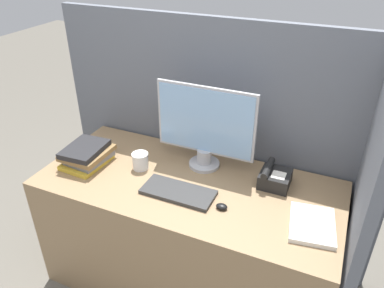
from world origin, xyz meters
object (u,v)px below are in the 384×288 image
(keyboard, at_px, (178,192))
(coffee_cup, at_px, (140,161))
(mouse, at_px, (222,207))
(desk_telephone, at_px, (274,178))
(book_stack, at_px, (87,155))
(monitor, at_px, (205,129))

(keyboard, distance_m, coffee_cup, 0.32)
(mouse, height_order, coffee_cup, coffee_cup)
(keyboard, xyz_separation_m, desk_telephone, (0.43, 0.27, 0.04))
(keyboard, xyz_separation_m, book_stack, (-0.60, 0.04, 0.05))
(keyboard, relative_size, mouse, 6.56)
(book_stack, bearing_deg, monitor, 22.31)
(monitor, distance_m, mouse, 0.45)
(desk_telephone, bearing_deg, book_stack, -167.40)
(coffee_cup, xyz_separation_m, desk_telephone, (0.72, 0.15, -0.00))
(coffee_cup, height_order, desk_telephone, desk_telephone)
(coffee_cup, distance_m, book_stack, 0.32)
(keyboard, height_order, desk_telephone, desk_telephone)
(book_stack, relative_size, desk_telephone, 1.53)
(monitor, relative_size, book_stack, 2.04)
(monitor, height_order, book_stack, monitor)
(keyboard, height_order, coffee_cup, coffee_cup)
(keyboard, bearing_deg, desk_telephone, 32.60)
(mouse, xyz_separation_m, coffee_cup, (-0.54, 0.15, 0.04))
(monitor, height_order, keyboard, monitor)
(desk_telephone, bearing_deg, mouse, -121.93)
(keyboard, relative_size, coffee_cup, 3.91)
(monitor, distance_m, book_stack, 0.70)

